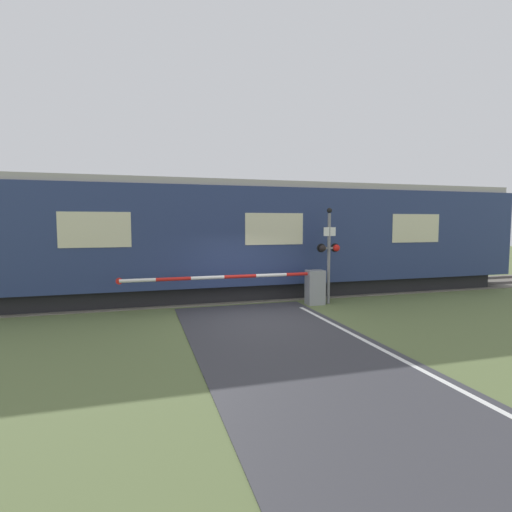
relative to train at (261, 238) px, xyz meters
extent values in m
plane|color=#5B6B3D|center=(-1.40, -3.83, -2.20)|extent=(80.00, 80.00, 0.00)
cube|color=#38383D|center=(-1.40, -11.83, -2.19)|extent=(4.28, 20.00, 0.02)
cube|color=#666056|center=(-1.40, 0.00, -2.19)|extent=(36.00, 3.20, 0.03)
cube|color=#595451|center=(-1.40, -0.72, -2.12)|extent=(36.00, 0.08, 0.10)
cube|color=#595451|center=(-1.40, 0.72, -2.12)|extent=(36.00, 0.08, 0.10)
cube|color=black|center=(0.00, 0.00, -1.90)|extent=(19.74, 2.62, 0.60)
cube|color=navy|center=(0.00, 0.00, 0.13)|extent=(21.46, 3.09, 3.48)
cube|color=#ADA89E|center=(0.00, 0.00, 1.99)|extent=(21.03, 2.84, 0.24)
cube|color=beige|center=(5.90, -1.55, 0.39)|extent=(2.15, 0.02, 1.11)
cube|color=beige|center=(0.00, -1.55, 0.39)|extent=(2.15, 0.02, 1.11)
cube|color=beige|center=(-5.90, -1.55, 0.39)|extent=(2.15, 0.02, 1.11)
cube|color=gray|center=(1.19, -2.40, -1.61)|extent=(0.60, 0.44, 1.19)
cylinder|color=gray|center=(1.19, -2.40, -1.13)|extent=(0.16, 0.16, 0.18)
cylinder|color=red|center=(0.66, -2.40, -1.13)|extent=(1.06, 0.11, 0.11)
cylinder|color=white|center=(-0.41, -2.40, -1.13)|extent=(1.06, 0.11, 0.11)
cylinder|color=red|center=(-1.47, -2.40, -1.13)|extent=(1.06, 0.11, 0.11)
cylinder|color=white|center=(-2.53, -2.40, -1.13)|extent=(1.06, 0.11, 0.11)
cylinder|color=red|center=(-3.60, -2.40, -1.13)|extent=(1.06, 0.11, 0.11)
cylinder|color=white|center=(-4.66, -2.40, -1.13)|extent=(1.06, 0.11, 0.11)
cylinder|color=red|center=(-5.20, -2.40, -1.13)|extent=(0.20, 0.02, 0.20)
cylinder|color=gray|center=(1.70, -2.39, -0.64)|extent=(0.11, 0.11, 3.14)
cube|color=gray|center=(1.70, -2.39, -0.26)|extent=(0.65, 0.07, 0.07)
sphere|color=black|center=(1.44, -2.44, -0.26)|extent=(0.24, 0.24, 0.24)
sphere|color=red|center=(1.96, -2.44, -0.26)|extent=(0.24, 0.24, 0.24)
cylinder|color=black|center=(1.44, -2.33, -0.26)|extent=(0.30, 0.06, 0.30)
cylinder|color=black|center=(1.96, -2.33, -0.26)|extent=(0.30, 0.06, 0.30)
cube|color=white|center=(1.70, -2.43, 0.31)|extent=(0.45, 0.02, 0.30)
sphere|color=black|center=(1.70, -2.39, 1.03)|extent=(0.18, 0.18, 0.18)
camera|label=1|loc=(-4.62, -14.86, 0.61)|focal=28.00mm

